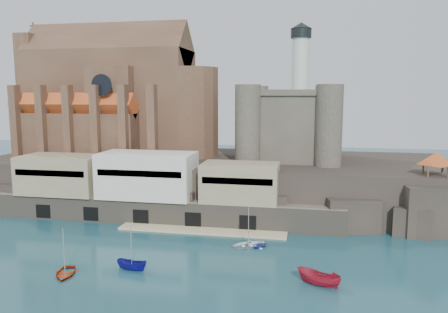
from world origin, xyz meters
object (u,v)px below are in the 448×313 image
at_px(boat_0, 65,275).
at_px(pavilion, 436,160).
at_px(castle_keep, 290,121).
at_px(boat_2, 132,270).
at_px(church, 117,103).

bearing_deg(boat_0, pavilion, 10.83).
distance_m(castle_keep, pavilion, 30.50).
xyz_separation_m(castle_keep, boat_2, (-19.49, -41.48, -18.31)).
distance_m(church, boat_2, 52.00).
bearing_deg(castle_keep, church, 178.89).
bearing_deg(boat_2, castle_keep, -15.25).
height_order(boat_0, boat_2, boat_0).
distance_m(pavilion, boat_2, 54.05).
xyz_separation_m(church, castle_keep, (40.21, -0.78, -3.81)).
bearing_deg(boat_0, castle_keep, 40.13).
height_order(church, boat_2, church).
bearing_deg(boat_2, church, 36.04).
bearing_deg(boat_2, pavilion, -49.91).
bearing_deg(boat_0, church, 87.15).
relative_size(pavilion, boat_0, 1.25).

